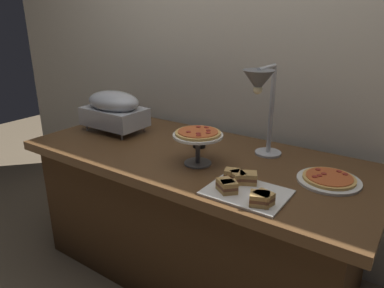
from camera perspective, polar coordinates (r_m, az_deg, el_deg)
The scene contains 10 objects.
ground_plane at distance 2.32m, azimuth 0.45°, elevation -19.26°, with size 8.00×8.00×0.00m, color brown.
back_wall at distance 2.24m, azimuth 7.91°, elevation 12.96°, with size 4.40×0.04×2.40m, color beige.
buffet_table at distance 2.10m, azimuth 0.48°, elevation -11.08°, with size 1.90×0.84×0.76m.
chafing_dish at distance 2.32m, azimuth -12.38°, elevation 5.50°, with size 0.39×0.25×0.26m.
heat_lamp at distance 1.73m, azimuth 10.94°, elevation 8.42°, with size 0.15×0.33×0.48m.
pizza_plate_front at distance 1.72m, azimuth 21.07°, elevation -5.31°, with size 0.28×0.28×0.03m.
pizza_plate_center at distance 1.75m, azimuth 0.96°, elevation 1.07°, with size 0.25×0.25×0.18m.
sandwich_platter at distance 1.52m, azimuth 8.38°, elevation -7.04°, with size 0.34×0.25×0.06m.
sauce_cup_near at distance 2.23m, azimuth -0.24°, elevation 1.99°, with size 0.06×0.06×0.03m.
sauce_cup_far at distance 2.02m, azimuth 1.15°, elevation -0.00°, with size 0.07×0.07×0.03m.
Camera 1 is at (1.01, -1.49, 1.47)m, focal length 33.31 mm.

